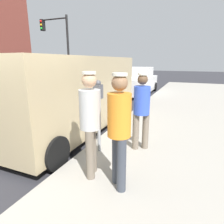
{
  "coord_description": "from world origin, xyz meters",
  "views": [
    {
      "loc": [
        3.1,
        -2.5,
        2.04
      ],
      "look_at": [
        1.65,
        0.93,
        1.05
      ],
      "focal_mm": 31.05,
      "sensor_mm": 36.0,
      "label": 1
    }
  ],
  "objects": [
    {
      "name": "pedestrian_in_blue",
      "position": [
        2.13,
        1.4,
        1.09
      ],
      "size": [
        0.34,
        0.34,
        1.65
      ],
      "color": "#726656",
      "rests_on": "sidewalk_slab"
    },
    {
      "name": "sidewalk_slab",
      "position": [
        3.5,
        0.0,
        0.07
      ],
      "size": [
        5.0,
        32.0,
        0.15
      ],
      "primitive_type": "cube",
      "color": "#9E998E",
      "rests_on": "ground"
    },
    {
      "name": "parked_van",
      "position": [
        -0.15,
        2.2,
        1.15
      ],
      "size": [
        2.12,
        5.2,
        2.15
      ],
      "color": "tan",
      "rests_on": "ground"
    },
    {
      "name": "pedestrian_in_orange",
      "position": [
        2.17,
        -0.04,
        1.15
      ],
      "size": [
        0.34,
        0.34,
        1.73
      ],
      "color": "#383D47",
      "rests_on": "sidewalk_slab"
    },
    {
      "name": "ground_plane",
      "position": [
        0.0,
        0.0,
        0.0
      ],
      "size": [
        80.0,
        80.0,
        0.0
      ],
      "primitive_type": "plane",
      "color": "#2D2D33"
    },
    {
      "name": "parking_meter_near",
      "position": [
        1.35,
        0.93,
        1.18
      ],
      "size": [
        0.14,
        0.18,
        1.52
      ],
      "color": "gray",
      "rests_on": "sidewalk_slab"
    },
    {
      "name": "parked_sedan_ahead",
      "position": [
        -0.23,
        9.37,
        0.75
      ],
      "size": [
        1.96,
        4.41,
        1.65
      ],
      "color": "white",
      "rests_on": "ground"
    },
    {
      "name": "pedestrian_in_gray",
      "position": [
        1.63,
        0.08,
        1.15
      ],
      "size": [
        0.34,
        0.35,
        1.74
      ],
      "color": "#726656",
      "rests_on": "sidewalk_slab"
    },
    {
      "name": "traffic_light_corner",
      "position": [
        -6.58,
        10.09,
        3.52
      ],
      "size": [
        2.48,
        0.42,
        5.2
      ],
      "color": "black",
      "rests_on": "ground"
    }
  ]
}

